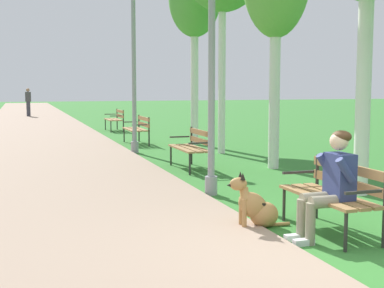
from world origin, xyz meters
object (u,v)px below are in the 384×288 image
at_px(person_seated_on_near_bench, 331,181).
at_px(dog_shepherd, 256,207).
at_px(park_bench_furthest, 115,118).
at_px(lamp_post_mid, 134,68).
at_px(park_bench_near, 334,191).
at_px(pedestrian_distant, 28,102).
at_px(park_bench_far, 138,127).
at_px(park_bench_mid, 193,145).
at_px(lamp_post_near, 212,70).

bearing_deg(person_seated_on_near_bench, dog_shepherd, 128.17).
height_order(park_bench_furthest, dog_shepherd, park_bench_furthest).
height_order(dog_shepherd, lamp_post_mid, lamp_post_mid).
relative_size(park_bench_near, lamp_post_mid, 0.35).
height_order(park_bench_near, pedestrian_distant, pedestrian_distant).
bearing_deg(park_bench_furthest, dog_shepherd, -93.20).
relative_size(lamp_post_mid, pedestrian_distant, 2.60).
relative_size(park_bench_near, park_bench_far, 1.00).
relative_size(park_bench_near, person_seated_on_near_bench, 1.20).
distance_m(park_bench_mid, park_bench_furthest, 10.26).
bearing_deg(park_bench_far, park_bench_furthest, 88.02).
bearing_deg(dog_shepherd, lamp_post_mid, 89.16).
distance_m(dog_shepherd, lamp_post_mid, 8.09).
bearing_deg(dog_shepherd, park_bench_far, 86.20).
xyz_separation_m(park_bench_far, person_seated_on_near_bench, (-0.09, -10.73, 0.17)).
height_order(park_bench_furthest, person_seated_on_near_bench, person_seated_on_near_bench).
xyz_separation_m(park_bench_far, lamp_post_near, (-0.50, -7.91, 1.48)).
bearing_deg(park_bench_far, lamp_post_near, -93.62).
bearing_deg(lamp_post_mid, dog_shepherd, -90.84).
bearing_deg(lamp_post_near, pedestrian_distant, 95.74).
distance_m(park_bench_near, park_bench_mid, 5.19).
distance_m(person_seated_on_near_bench, lamp_post_mid, 8.73).
xyz_separation_m(park_bench_near, lamp_post_mid, (-0.67, 8.34, 1.71)).
bearing_deg(pedestrian_distant, lamp_post_near, -84.26).
relative_size(park_bench_far, park_bench_furthest, 1.00).
height_order(dog_shepherd, pedestrian_distant, pedestrian_distant).
bearing_deg(pedestrian_distant, park_bench_mid, -82.13).
bearing_deg(park_bench_far, park_bench_near, -89.34).
distance_m(park_bench_far, pedestrian_distant, 16.54).
relative_size(dog_shepherd, lamp_post_near, 0.22).
bearing_deg(person_seated_on_near_bench, lamp_post_near, 98.35).
distance_m(park_bench_near, pedestrian_distant, 26.93).
xyz_separation_m(park_bench_far, pedestrian_distant, (-2.93, 16.27, 0.33)).
distance_m(park_bench_mid, park_bench_far, 5.29).
bearing_deg(park_bench_furthest, park_bench_near, -90.19).
xyz_separation_m(lamp_post_near, pedestrian_distant, (-2.43, 24.18, -1.16)).
xyz_separation_m(park_bench_mid, park_bench_furthest, (0.12, 10.26, 0.00)).
distance_m(dog_shepherd, pedestrian_distant, 26.37).
height_order(park_bench_mid, park_bench_far, same).
distance_m(park_bench_near, person_seated_on_near_bench, 0.36).
bearing_deg(dog_shepherd, pedestrian_distant, 94.93).
distance_m(park_bench_mid, lamp_post_near, 3.06).
height_order(park_bench_mid, lamp_post_near, lamp_post_near).
relative_size(park_bench_mid, lamp_post_near, 0.39).
distance_m(park_bench_furthest, lamp_post_near, 12.98).
xyz_separation_m(dog_shepherd, pedestrian_distant, (-2.27, 26.26, 0.58)).
height_order(park_bench_furthest, lamp_post_mid, lamp_post_mid).
bearing_deg(dog_shepherd, park_bench_near, -31.95).
bearing_deg(person_seated_on_near_bench, park_bench_mid, 88.56).
bearing_deg(park_bench_near, park_bench_far, 90.66).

